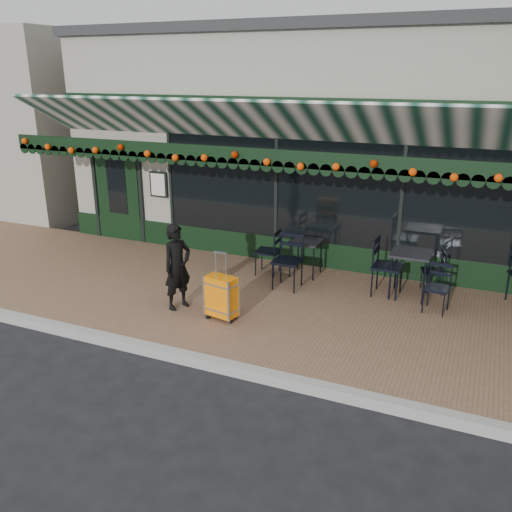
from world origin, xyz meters
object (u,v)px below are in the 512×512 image
at_px(chair_a_front, 437,289).
at_px(suitcase, 222,297).
at_px(chair_b_front, 288,262).
at_px(cafe_table_b, 306,244).
at_px(chair_b_left, 268,252).
at_px(chair_a_left, 433,272).
at_px(chair_b_right, 388,267).
at_px(woman, 177,267).
at_px(cafe_table_a, 411,257).

bearing_deg(chair_a_front, suitcase, -144.06).
distance_m(chair_a_front, chair_b_front, 2.52).
xyz_separation_m(cafe_table_b, chair_b_front, (-0.08, -0.75, -0.12)).
distance_m(suitcase, cafe_table_b, 2.43).
bearing_deg(chair_b_left, chair_a_left, 92.10).
height_order(chair_b_right, chair_b_front, chair_b_right).
height_order(chair_b_left, chair_b_front, chair_b_front).
distance_m(chair_b_right, chair_b_front, 1.71).
height_order(chair_a_left, chair_b_front, chair_b_front).
bearing_deg(chair_b_front, chair_a_left, 18.81).
height_order(woman, chair_a_front, woman).
distance_m(chair_a_left, chair_b_right, 0.83).
bearing_deg(cafe_table_b, chair_a_left, 1.63).
xyz_separation_m(suitcase, chair_b_right, (2.15, 1.98, 0.14)).
distance_m(cafe_table_a, cafe_table_b, 1.97).
xyz_separation_m(woman, suitcase, (0.83, -0.11, -0.34)).
bearing_deg(chair_a_left, chair_b_front, -87.51).
bearing_deg(chair_b_right, woman, 123.24).
distance_m(chair_a_left, chair_b_front, 2.51).
xyz_separation_m(chair_a_front, chair_b_front, (-2.52, 0.00, 0.10)).
distance_m(chair_b_left, chair_b_right, 2.26).
height_order(cafe_table_b, chair_b_left, chair_b_left).
relative_size(cafe_table_a, chair_b_left, 0.92).
bearing_deg(woman, suitcase, -76.28).
distance_m(cafe_table_a, chair_b_left, 2.63).
height_order(suitcase, cafe_table_b, suitcase).
relative_size(cafe_table_b, chair_b_front, 0.69).
bearing_deg(chair_a_left, suitcase, -66.23).
height_order(cafe_table_b, chair_a_left, chair_a_left).
height_order(woman, suitcase, woman).
xyz_separation_m(suitcase, chair_a_front, (3.00, 1.60, 0.03)).
xyz_separation_m(cafe_table_b, chair_a_left, (2.28, 0.07, -0.23)).
distance_m(chair_a_front, chair_b_left, 3.15).
xyz_separation_m(chair_a_front, chair_b_left, (-3.11, 0.52, 0.04)).
xyz_separation_m(cafe_table_a, chair_b_right, (-0.36, -0.07, -0.21)).
xyz_separation_m(cafe_table_a, chair_b_front, (-2.03, -0.46, -0.23)).
bearing_deg(suitcase, chair_b_left, 103.78).
height_order(chair_a_front, chair_b_left, chair_b_left).
height_order(woman, chair_b_front, woman).
height_order(cafe_table_a, chair_b_right, chair_b_right).
relative_size(chair_a_front, chair_b_left, 0.90).
xyz_separation_m(woman, chair_b_front, (1.32, 1.49, -0.21)).
relative_size(suitcase, cafe_table_b, 1.60).
bearing_deg(chair_b_right, cafe_table_b, 78.22).
xyz_separation_m(woman, cafe_table_a, (3.34, 1.95, 0.02)).
bearing_deg(suitcase, chair_b_front, 84.09).
distance_m(cafe_table_a, chair_a_left, 0.60).
bearing_deg(chair_a_left, chair_b_right, -75.06).
bearing_deg(chair_b_left, chair_b_front, 45.16).
bearing_deg(chair_a_front, woman, -150.87).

